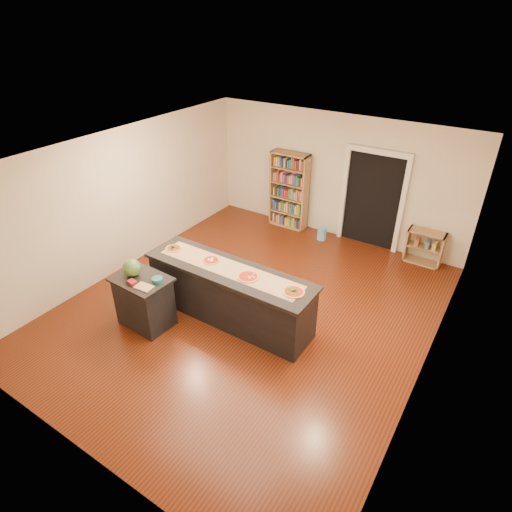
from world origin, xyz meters
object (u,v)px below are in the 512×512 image
Objects in this scene: watermelon at (132,268)px; kitchen_island at (229,294)px; side_counter at (145,301)px; low_shelf at (424,247)px; bookshelf at (289,191)px; waste_bin at (322,233)px.

kitchen_island is at bearing 34.77° from watermelon.
side_counter is at bearing 0.55° from watermelon.
low_shelf is (2.34, 3.69, -0.13)m from kitchen_island.
bookshelf reaches higher than watermelon.
bookshelf reaches higher than side_counter.
low_shelf is 2.40× the size of waste_bin.
waste_bin is (0.11, 3.49, -0.35)m from kitchen_island.
kitchen_island reaches higher than side_counter.
watermelon is at bearing -128.29° from low_shelf.
low_shelf is at bearing 51.71° from watermelon.
side_counter is at bearing -126.93° from low_shelf.
bookshelf is 1.28m from waste_bin.
watermelon is (-0.17, -0.00, 0.60)m from side_counter.
side_counter is 0.62m from watermelon.
waste_bin is (1.01, -0.21, -0.76)m from bookshelf.
side_counter is 4.55m from waste_bin.
side_counter is at bearing -92.56° from bookshelf.
bookshelf is 3.29m from low_shelf.
bookshelf reaches higher than kitchen_island.
watermelon reaches higher than waste_bin.
bookshelf reaches higher than waste_bin.
bookshelf is 6.26× the size of watermelon.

